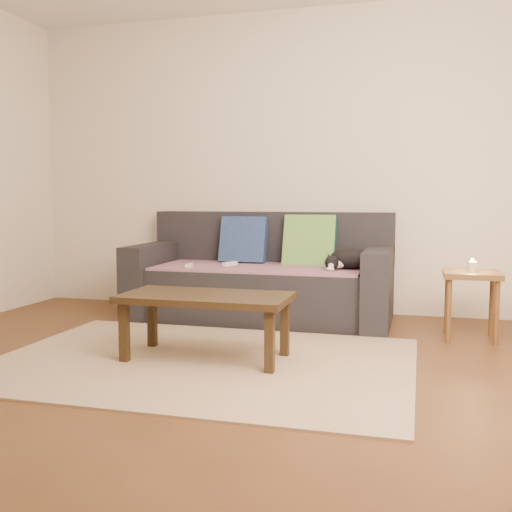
# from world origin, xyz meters

# --- Properties ---
(ground) EXTENTS (4.50, 4.50, 0.00)m
(ground) POSITION_xyz_m (0.00, 0.00, 0.00)
(ground) COLOR brown
(ground) RESTS_ON ground
(back_wall) EXTENTS (4.50, 0.04, 2.60)m
(back_wall) POSITION_xyz_m (0.00, 2.00, 1.30)
(back_wall) COLOR beige
(back_wall) RESTS_ON ground
(sofa) EXTENTS (2.10, 0.94, 0.87)m
(sofa) POSITION_xyz_m (0.00, 1.57, 0.31)
(sofa) COLOR #232328
(sofa) RESTS_ON ground
(throw_blanket) EXTENTS (1.66, 0.74, 0.02)m
(throw_blanket) POSITION_xyz_m (0.00, 1.48, 0.43)
(throw_blanket) COLOR #3E2443
(throw_blanket) RESTS_ON sofa
(cushion_navy) EXTENTS (0.40, 0.20, 0.41)m
(cushion_navy) POSITION_xyz_m (-0.21, 1.74, 0.63)
(cushion_navy) COLOR #101E45
(cushion_navy) RESTS_ON throw_blanket
(cushion_green) EXTENTS (0.43, 0.23, 0.44)m
(cushion_green) POSITION_xyz_m (0.36, 1.74, 0.63)
(cushion_green) COLOR #0B4B48
(cushion_green) RESTS_ON throw_blanket
(cat) EXTENTS (0.38, 0.32, 0.16)m
(cat) POSITION_xyz_m (0.72, 1.47, 0.52)
(cat) COLOR black
(cat) RESTS_ON throw_blanket
(wii_remote_a) EXTENTS (0.06, 0.15, 0.03)m
(wii_remote_a) POSITION_xyz_m (-0.52, 1.26, 0.46)
(wii_remote_a) COLOR white
(wii_remote_a) RESTS_ON throw_blanket
(wii_remote_b) EXTENTS (0.09, 0.15, 0.03)m
(wii_remote_b) POSITION_xyz_m (-0.24, 1.46, 0.46)
(wii_remote_b) COLOR white
(wii_remote_b) RESTS_ON throw_blanket
(side_table) EXTENTS (0.38, 0.38, 0.48)m
(side_table) POSITION_xyz_m (1.61, 1.22, 0.39)
(side_table) COLOR brown
(side_table) RESTS_ON ground
(candle) EXTENTS (0.06, 0.06, 0.09)m
(candle) POSITION_xyz_m (1.61, 1.22, 0.52)
(candle) COLOR beige
(candle) RESTS_ON side_table
(rug) EXTENTS (2.50, 1.80, 0.01)m
(rug) POSITION_xyz_m (0.00, 0.15, 0.01)
(rug) COLOR tan
(rug) RESTS_ON ground
(coffee_table) EXTENTS (1.02, 0.51, 0.41)m
(coffee_table) POSITION_xyz_m (0.01, 0.21, 0.36)
(coffee_table) COLOR #312313
(coffee_table) RESTS_ON rug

